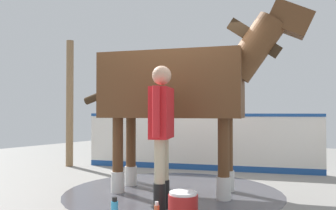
{
  "coord_description": "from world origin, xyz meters",
  "views": [
    {
      "loc": [
        -2.91,
        4.53,
        1.2
      ],
      "look_at": [
        -0.23,
        0.58,
        1.3
      ],
      "focal_mm": 37.28,
      "sensor_mm": 36.0,
      "label": 1
    }
  ],
  "objects_px": {
    "handler": "(162,126)",
    "wash_bucket": "(183,210)",
    "horse": "(181,87)",
    "bottle_shampoo": "(115,210)"
  },
  "relations": [
    {
      "from": "horse",
      "to": "wash_bucket",
      "type": "distance_m",
      "value": 2.1
    },
    {
      "from": "bottle_shampoo",
      "to": "wash_bucket",
      "type": "bearing_deg",
      "value": -163.39
    },
    {
      "from": "horse",
      "to": "wash_bucket",
      "type": "height_order",
      "value": "horse"
    },
    {
      "from": "handler",
      "to": "wash_bucket",
      "type": "bearing_deg",
      "value": 122.06
    },
    {
      "from": "handler",
      "to": "wash_bucket",
      "type": "xyz_separation_m",
      "value": [
        -0.54,
        0.38,
        -0.85
      ]
    },
    {
      "from": "handler",
      "to": "bottle_shampoo",
      "type": "distance_m",
      "value": 1.12
    },
    {
      "from": "horse",
      "to": "handler",
      "type": "height_order",
      "value": "horse"
    },
    {
      "from": "wash_bucket",
      "to": "bottle_shampoo",
      "type": "xyz_separation_m",
      "value": [
        0.76,
        0.23,
        -0.07
      ]
    },
    {
      "from": "horse",
      "to": "bottle_shampoo",
      "type": "height_order",
      "value": "horse"
    },
    {
      "from": "horse",
      "to": "wash_bucket",
      "type": "relative_size",
      "value": 9.16
    }
  ]
}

